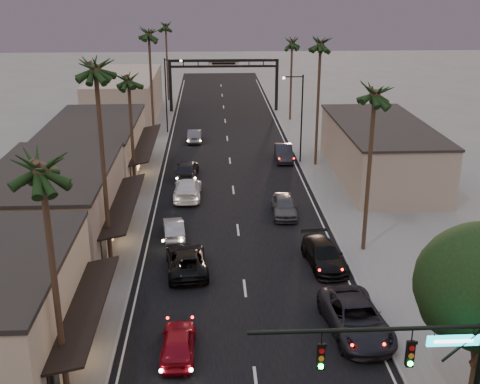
{
  "coord_description": "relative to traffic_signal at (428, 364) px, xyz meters",
  "views": [
    {
      "loc": [
        -1.94,
        -13.76,
        18.23
      ],
      "look_at": [
        0.23,
        29.55,
        2.5
      ],
      "focal_mm": 45.0,
      "sensor_mm": 36.0,
      "label": 1
    }
  ],
  "objects": [
    {
      "name": "oncoming_dgrey",
      "position": [
        -9.94,
        36.77,
        -4.23
      ],
      "size": [
        2.35,
        5.13,
        1.7
      ],
      "primitive_type": "imported",
      "rotation": [
        0.0,
        0.0,
        3.07
      ],
      "color": "black",
      "rests_on": "ground"
    },
    {
      "name": "oncoming_silver",
      "position": [
        -10.46,
        22.99,
        -4.41
      ],
      "size": [
        1.88,
        4.19,
        1.33
      ],
      "primitive_type": "imported",
      "rotation": [
        0.0,
        0.0,
        3.26
      ],
      "color": "gray",
      "rests_on": "ground"
    },
    {
      "name": "curbside_grey",
      "position": [
        -1.85,
        26.81,
        -4.28
      ],
      "size": [
        2.06,
        4.77,
        1.6
      ],
      "primitive_type": "imported",
      "rotation": [
        0.0,
        0.0,
        -0.04
      ],
      "color": "#47484C",
      "rests_on": "ground"
    },
    {
      "name": "ground",
      "position": [
        -5.69,
        36.0,
        -5.08
      ],
      "size": [
        200.0,
        200.0,
        0.0
      ],
      "primitive_type": "plane",
      "color": "slate",
      "rests_on": "ground"
    },
    {
      "name": "palm_ra",
      "position": [
        2.91,
        20.0,
        6.36
      ],
      "size": [
        3.2,
        3.2,
        13.2
      ],
      "color": "#38281C",
      "rests_on": "ground"
    },
    {
      "name": "building_right",
      "position": [
        8.31,
        36.0,
        -2.58
      ],
      "size": [
        8.0,
        18.0,
        5.0
      ],
      "primitive_type": "cube",
      "color": "gray",
      "rests_on": "ground"
    },
    {
      "name": "palm_lc",
      "position": [
        -14.29,
        32.0,
        5.39
      ],
      "size": [
        3.2,
        3.2,
        12.2
      ],
      "color": "#38281C",
      "rests_on": "ground"
    },
    {
      "name": "arch",
      "position": [
        -5.69,
        66.0,
        0.45
      ],
      "size": [
        15.2,
        0.4,
        7.27
      ],
      "color": "black",
      "rests_on": "ground"
    },
    {
      "name": "streetlight_left",
      "position": [
        -12.61,
        54.0,
        0.25
      ],
      "size": [
        2.13,
        0.3,
        9.0
      ],
      "color": "black",
      "rests_on": "ground"
    },
    {
      "name": "curbside_far",
      "position": [
        -0.09,
        41.93,
        -4.27
      ],
      "size": [
        1.91,
        4.98,
        1.62
      ],
      "primitive_type": "imported",
      "rotation": [
        0.0,
        0.0,
        -0.04
      ],
      "color": "black",
      "rests_on": "ground"
    },
    {
      "name": "palm_lb",
      "position": [
        -14.29,
        18.0,
        8.3
      ],
      "size": [
        3.2,
        3.2,
        15.2
      ],
      "color": "#38281C",
      "rests_on": "ground"
    },
    {
      "name": "oncoming_red",
      "position": [
        -9.45,
        8.29,
        -4.35
      ],
      "size": [
        1.78,
        4.3,
        1.46
      ],
      "primitive_type": "imported",
      "rotation": [
        0.0,
        0.0,
        3.13
      ],
      "color": "maroon",
      "rests_on": "ground"
    },
    {
      "name": "storefront_mid",
      "position": [
        -18.69,
        22.0,
        -2.33
      ],
      "size": [
        8.0,
        14.0,
        5.5
      ],
      "primitive_type": "cube",
      "color": "gray",
      "rests_on": "ground"
    },
    {
      "name": "streetlight_right",
      "position": [
        1.23,
        41.0,
        0.25
      ],
      "size": [
        2.13,
        0.3,
        9.0
      ],
      "color": "black",
      "rests_on": "ground"
    },
    {
      "name": "storefront_dist",
      "position": [
        -18.69,
        61.0,
        -2.08
      ],
      "size": [
        8.0,
        20.0,
        6.0
      ],
      "primitive_type": "cube",
      "color": "gray",
      "rests_on": "ground"
    },
    {
      "name": "sidewalk_left",
      "position": [
        -15.19,
        48.0,
        -5.02
      ],
      "size": [
        5.0,
        92.0,
        0.12
      ],
      "primitive_type": "cube",
      "color": "slate",
      "rests_on": "ground"
    },
    {
      "name": "palm_ld",
      "position": [
        -14.29,
        51.0,
        7.33
      ],
      "size": [
        3.2,
        3.2,
        14.2
      ],
      "color": "#38281C",
      "rests_on": "ground"
    },
    {
      "name": "oncoming_grey_far",
      "position": [
        -9.49,
        49.87,
        -4.36
      ],
      "size": [
        1.6,
        4.41,
        1.45
      ],
      "primitive_type": "imported",
      "rotation": [
        0.0,
        0.0,
        3.13
      ],
      "color": "#535258",
      "rests_on": "ground"
    },
    {
      "name": "palm_rc",
      "position": [
        2.91,
        60.0,
        5.39
      ],
      "size": [
        3.2,
        3.2,
        12.2
      ],
      "color": "#38281C",
      "rests_on": "ground"
    },
    {
      "name": "curbside_near",
      "position": [
        -0.02,
        9.86,
        -4.21
      ],
      "size": [
        3.46,
        6.54,
        1.75
      ],
      "primitive_type": "imported",
      "rotation": [
        0.0,
        0.0,
        0.09
      ],
      "color": "black",
      "rests_on": "ground"
    },
    {
      "name": "oncoming_white",
      "position": [
        -9.71,
        31.27,
        -4.26
      ],
      "size": [
        2.38,
        5.67,
        1.63
      ],
      "primitive_type": "imported",
      "rotation": [
        0.0,
        0.0,
        3.13
      ],
      "color": "silver",
      "rests_on": "ground"
    },
    {
      "name": "oncoming_pickup",
      "position": [
        -9.34,
        17.49,
        -4.32
      ],
      "size": [
        3.06,
        5.71,
        1.52
      ],
      "primitive_type": "imported",
      "rotation": [
        0.0,
        0.0,
        3.24
      ],
      "color": "black",
      "rests_on": "ground"
    },
    {
      "name": "palm_la",
      "position": [
        -14.29,
        5.0,
        6.36
      ],
      "size": [
        3.2,
        3.2,
        13.2
      ],
      "color": "#38281C",
      "rests_on": "ground"
    },
    {
      "name": "road",
      "position": [
        -5.69,
        41.0,
        -5.08
      ],
      "size": [
        14.0,
        120.0,
        0.02
      ],
      "primitive_type": "cube",
      "color": "black",
      "rests_on": "ground"
    },
    {
      "name": "sidewalk_right",
      "position": [
        3.81,
        48.0,
        -5.02
      ],
      "size": [
        5.0,
        92.0,
        0.12
      ],
      "primitive_type": "cube",
      "color": "slate",
      "rests_on": "ground"
    },
    {
      "name": "traffic_signal",
      "position": [
        0.0,
        0.0,
        0.0
      ],
      "size": [
        8.51,
        0.22,
        7.8
      ],
      "color": "black",
      "rests_on": "ground"
    },
    {
      "name": "palm_rb",
      "position": [
        2.91,
        40.0,
        7.33
      ],
      "size": [
        3.2,
        3.2,
        14.2
      ],
      "color": "#38281C",
      "rests_on": "ground"
    },
    {
      "name": "storefront_far",
      "position": [
        -18.69,
        38.0,
        -2.58
      ],
      "size": [
        8.0,
        16.0,
        5.0
      ],
      "primitive_type": "cube",
      "color": "#C4B696",
      "rests_on": "ground"
    },
    {
      "name": "palm_far",
      "position": [
        -13.99,
        74.0,
        6.36
      ],
      "size": [
        3.2,
        3.2,
        13.2
      ],
      "color": "#38281C",
      "rests_on": "ground"
    },
    {
      "name": "curbside_black",
      "position": [
        -0.28,
        17.82,
        -4.3
      ],
      "size": [
        2.75,
        5.58,
        1.56
      ],
      "primitive_type": "imported",
      "rotation": [
        0.0,
        0.0,
        0.11
      ],
      "color": "black",
      "rests_on": "ground"
    }
  ]
}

